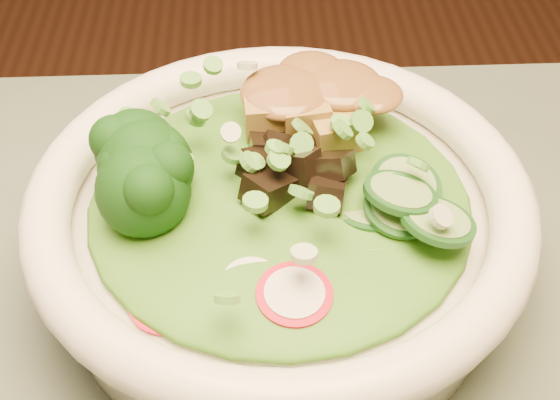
{
  "coord_description": "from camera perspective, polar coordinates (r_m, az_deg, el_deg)",
  "views": [
    {
      "loc": [
        0.16,
        -0.15,
        1.12
      ],
      "look_at": [
        0.18,
        0.18,
        0.81
      ],
      "focal_mm": 50.0,
      "sensor_mm": 36.0,
      "label": 1
    }
  ],
  "objects": [
    {
      "name": "peanut_sauce",
      "position": [
        0.48,
        2.25,
        7.93
      ],
      "size": [
        0.08,
        0.06,
        0.02
      ],
      "primitive_type": "ellipsoid",
      "color": "brown",
      "rests_on": "tofu_cubes"
    },
    {
      "name": "scallion_garnish",
      "position": [
        0.43,
        0.0,
        2.66
      ],
      "size": [
        0.21,
        0.21,
        0.03
      ],
      "primitive_type": null,
      "color": "#56A038",
      "rests_on": "salad_bowl"
    },
    {
      "name": "mushroom_heap",
      "position": [
        0.45,
        0.42,
        2.69
      ],
      "size": [
        0.08,
        0.08,
        0.04
      ],
      "primitive_type": null,
      "rotation": [
        0.0,
        0.0,
        0.01
      ],
      "color": "black",
      "rests_on": "salad_bowl"
    },
    {
      "name": "cucumber_slices",
      "position": [
        0.43,
        9.12,
        -0.34
      ],
      "size": [
        0.08,
        0.08,
        0.04
      ],
      "primitive_type": null,
      "rotation": [
        0.0,
        0.0,
        0.01
      ],
      "color": "#7AA25A",
      "rests_on": "salad_bowl"
    },
    {
      "name": "radish_slices",
      "position": [
        0.39,
        -2.14,
        -6.48
      ],
      "size": [
        0.12,
        0.04,
        0.02
      ],
      "primitive_type": null,
      "rotation": [
        0.0,
        0.0,
        0.01
      ],
      "color": "#B50D21",
      "rests_on": "salad_bowl"
    },
    {
      "name": "tofu_cubes",
      "position": [
        0.49,
        2.2,
        6.59
      ],
      "size": [
        0.1,
        0.07,
        0.04
      ],
      "primitive_type": null,
      "rotation": [
        0.0,
        0.0,
        0.01
      ],
      "color": "#A48236",
      "rests_on": "salad_bowl"
    },
    {
      "name": "broccoli_florets",
      "position": [
        0.45,
        -8.47,
        2.99
      ],
      "size": [
        0.09,
        0.08,
        0.05
      ],
      "primitive_type": null,
      "rotation": [
        0.0,
        0.0,
        0.01
      ],
      "color": "black",
      "rests_on": "salad_bowl"
    },
    {
      "name": "salad_bowl",
      "position": [
        0.46,
        -0.0,
        -1.87
      ],
      "size": [
        0.29,
        0.29,
        0.08
      ],
      "rotation": [
        0.0,
        0.0,
        0.01
      ],
      "color": "white",
      "rests_on": "dining_table"
    },
    {
      "name": "lettuce_bed",
      "position": [
        0.45,
        0.0,
        0.09
      ],
      "size": [
        0.22,
        0.22,
        0.03
      ],
      "primitive_type": "ellipsoid",
      "color": "#246214",
      "rests_on": "salad_bowl"
    }
  ]
}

